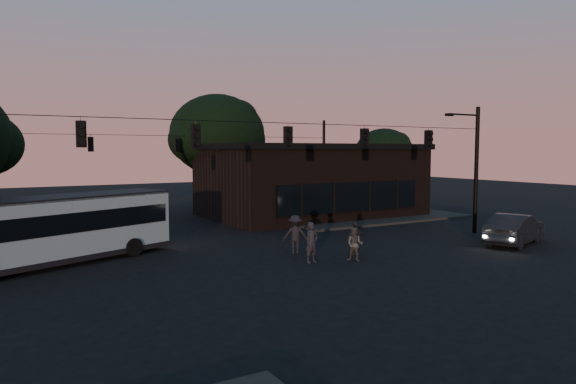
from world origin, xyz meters
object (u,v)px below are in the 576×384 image
pedestrian_c (356,239)px  pedestrian_b (355,244)px  bus (55,227)px  pedestrian_a (312,242)px  building (310,180)px  pedestrian_d (295,234)px  car (514,229)px

pedestrian_c → pedestrian_b: bearing=58.0°
bus → pedestrian_a: bearing=-50.3°
building → pedestrian_a: size_ratio=8.54×
bus → pedestrian_c: (12.23, -5.27, -0.85)m
pedestrian_a → building: bearing=47.8°
bus → pedestrian_c: bus is taller
bus → pedestrian_b: 13.10m
pedestrian_c → pedestrian_d: pedestrian_d is taller
bus → pedestrian_c: bearing=-45.4°
car → pedestrian_c: 9.40m
building → pedestrian_b: (-7.10, -14.62, -1.94)m
pedestrian_c → pedestrian_a: bearing=7.8°
pedestrian_d → pedestrian_c: bearing=160.9°
pedestrian_b → pedestrian_c: 1.00m
building → bus: 20.59m
pedestrian_b → bus: bearing=-155.8°
bus → pedestrian_d: bus is taller
pedestrian_b → building: bearing=115.8°
bus → car: size_ratio=2.19×
car → pedestrian_b: 9.93m
pedestrian_a → pedestrian_d: bearing=69.7°
pedestrian_d → bus: bearing=8.5°
building → bus: bearing=-155.3°
bus → pedestrian_a: (9.80, -5.26, -0.77)m
car → pedestrian_c: size_ratio=2.98×
car → pedestrian_d: size_ratio=2.64×
building → pedestrian_d: building is taller
building → bus: size_ratio=1.44×
car → pedestrian_d: 11.89m
pedestrian_b → pedestrian_d: pedestrian_d is taller
building → car: 15.88m
building → pedestrian_b: 16.37m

